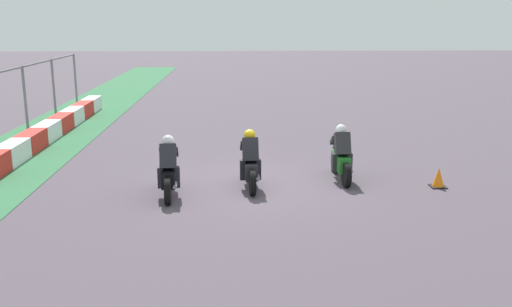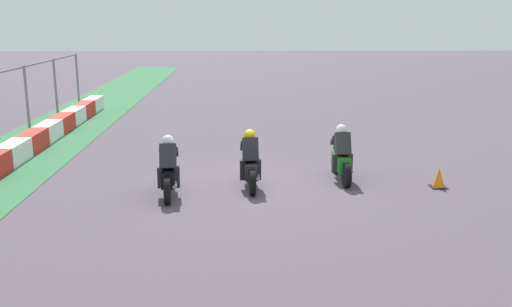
{
  "view_description": "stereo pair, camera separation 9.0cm",
  "coord_description": "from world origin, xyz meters",
  "px_view_note": "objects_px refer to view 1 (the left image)",
  "views": [
    {
      "loc": [
        -14.52,
        0.46,
        4.35
      ],
      "look_at": [
        -0.23,
        -0.04,
        0.9
      ],
      "focal_mm": 40.03,
      "sensor_mm": 36.0,
      "label": 1
    },
    {
      "loc": [
        -14.52,
        0.37,
        4.35
      ],
      "look_at": [
        -0.23,
        -0.04,
        0.9
      ],
      "focal_mm": 40.03,
      "sensor_mm": 36.0,
      "label": 2
    }
  ],
  "objects_px": {
    "rider_lane_b": "(250,164)",
    "rider_lane_c": "(169,171)",
    "traffic_cone": "(439,178)",
    "rider_lane_a": "(341,157)"
  },
  "relations": [
    {
      "from": "rider_lane_a",
      "to": "rider_lane_c",
      "type": "height_order",
      "value": "same"
    },
    {
      "from": "rider_lane_c",
      "to": "traffic_cone",
      "type": "relative_size",
      "value": 3.9
    },
    {
      "from": "rider_lane_b",
      "to": "rider_lane_c",
      "type": "xyz_separation_m",
      "value": [
        -0.64,
        2.02,
        0.0
      ]
    },
    {
      "from": "rider_lane_c",
      "to": "rider_lane_b",
      "type": "bearing_deg",
      "value": -75.82
    },
    {
      "from": "rider_lane_a",
      "to": "rider_lane_b",
      "type": "bearing_deg",
      "value": 101.69
    },
    {
      "from": "traffic_cone",
      "to": "rider_lane_a",
      "type": "bearing_deg",
      "value": 71.85
    },
    {
      "from": "rider_lane_a",
      "to": "rider_lane_b",
      "type": "distance_m",
      "value": 2.56
    },
    {
      "from": "rider_lane_c",
      "to": "rider_lane_a",
      "type": "bearing_deg",
      "value": -77.94
    },
    {
      "from": "traffic_cone",
      "to": "rider_lane_c",
      "type": "bearing_deg",
      "value": 93.74
    },
    {
      "from": "rider_lane_a",
      "to": "traffic_cone",
      "type": "xyz_separation_m",
      "value": [
        -0.79,
        -2.42,
        -0.38
      ]
    }
  ]
}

